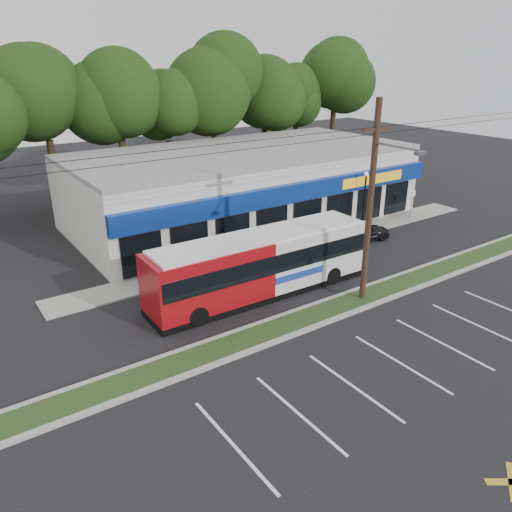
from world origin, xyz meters
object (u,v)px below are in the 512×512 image
Objects in this scene: lamp_post at (365,194)px; pedestrian_a at (267,244)px; utility_pole at (369,199)px; car_dark at (362,231)px; sign_post at (412,199)px; pedestrian_b at (352,231)px; metrobus at (261,263)px.

pedestrian_a is at bearing -178.00° from lamp_post.
utility_pole is 10.32m from car_dark.
lamp_post is at bearing 177.42° from sign_post.
sign_post reaches higher than car_dark.
pedestrian_a is (-7.02, 1.19, 0.17)m from car_dark.
car_dark is at bearing 149.68° from pedestrian_a.
utility_pole is at bearing -136.05° from lamp_post.
lamp_post is 8.81m from pedestrian_a.
utility_pole is 9.96m from pedestrian_b.
lamp_post is 5.13m from sign_post.
lamp_post is at bearing 43.95° from utility_pole.
car_dark is 2.34× the size of pedestrian_a.
utility_pole is 15.71m from sign_post.
utility_pole reaches higher than car_dark.
utility_pole is 22.47× the size of sign_post.
metrobus is 7.38× the size of pedestrian_a.
lamp_post reaches higher than car_dark.
utility_pole is 8.86m from pedestrian_a.
lamp_post is at bearing -36.75° from car_dark.
metrobus reaches higher than car_dark.
metrobus is 5.26m from pedestrian_a.
pedestrian_b is (-0.74, 0.20, 0.08)m from car_dark.
pedestrian_b is (-7.33, -1.07, -0.80)m from sign_post.
metrobus reaches higher than pedestrian_a.
pedestrian_a reaches higher than pedestrian_b.
lamp_post reaches higher than pedestrian_a.
lamp_post reaches higher than metrobus.
pedestrian_a reaches higher than car_dark.
lamp_post is at bearing -131.83° from pedestrian_b.
metrobus is at bearing -166.44° from sign_post.
pedestrian_a is at bearing 10.11° from pedestrian_b.
metrobus is 10.74m from car_dark.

